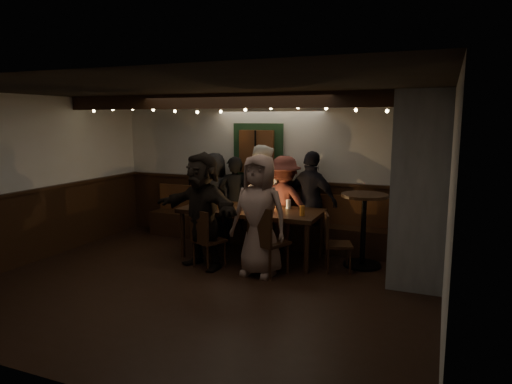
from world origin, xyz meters
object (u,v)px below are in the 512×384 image
at_px(chair_end, 333,239).
at_px(person_f, 202,210).
at_px(person_b, 235,200).
at_px(person_d, 284,203).
at_px(person_a, 214,197).
at_px(person_e, 312,202).
at_px(high_top, 364,221).
at_px(dining_table, 251,213).
at_px(chair_near_left, 205,236).
at_px(person_c, 261,196).
at_px(person_g, 259,215).
at_px(chair_near_right, 265,237).

relative_size(chair_end, person_f, 0.49).
height_order(person_b, person_d, person_d).
relative_size(person_a, person_e, 0.95).
height_order(high_top, person_d, person_d).
xyz_separation_m(person_b, person_f, (0.11, -1.37, 0.09)).
relative_size(dining_table, person_a, 1.39).
relative_size(chair_near_left, person_d, 0.56).
height_order(chair_end, person_b, person_b).
xyz_separation_m(chair_near_left, chair_end, (1.79, 0.64, -0.02)).
xyz_separation_m(high_top, person_d, (-1.42, 0.41, 0.10)).
bearing_deg(person_b, person_a, -27.91).
height_order(dining_table, person_f, person_f).
bearing_deg(person_e, chair_near_left, 72.16).
relative_size(chair_end, person_b, 0.55).
bearing_deg(chair_end, high_top, 46.52).
bearing_deg(person_b, high_top, 148.38).
height_order(dining_table, person_c, person_c).
xyz_separation_m(person_d, person_g, (0.10, -1.36, 0.07)).
relative_size(chair_near_left, high_top, 0.81).
relative_size(chair_near_left, chair_near_right, 0.89).
height_order(dining_table, chair_near_right, chair_near_right).
relative_size(person_d, person_e, 0.95).
xyz_separation_m(chair_near_right, person_g, (-0.10, 0.03, 0.30)).
distance_m(person_c, person_d, 0.45).
height_order(high_top, person_g, person_g).
bearing_deg(person_a, chair_near_left, 124.51).
distance_m(chair_end, person_b, 2.15).
relative_size(high_top, person_d, 0.69).
bearing_deg(person_e, high_top, 172.97).
relative_size(dining_table, person_e, 1.32).
relative_size(high_top, person_b, 0.71).
xyz_separation_m(person_e, person_g, (-0.36, -1.45, 0.02)).
relative_size(person_c, person_g, 1.02).
bearing_deg(person_d, person_f, 64.27).
xyz_separation_m(chair_near_left, person_b, (-0.18, 1.44, 0.28)).
relative_size(dining_table, person_f, 1.29).
bearing_deg(person_e, chair_near_right, 100.35).
xyz_separation_m(person_c, person_d, (0.44, -0.03, -0.09)).
distance_m(dining_table, chair_near_left, 0.91).
distance_m(high_top, person_e, 1.09).
relative_size(person_b, person_g, 0.90).
relative_size(dining_table, high_top, 2.02).
relative_size(chair_near_right, chair_end, 1.18).
height_order(person_e, person_g, person_g).
height_order(person_b, person_e, person_e).
distance_m(chair_near_left, person_g, 0.93).
distance_m(dining_table, person_b, 0.90).
bearing_deg(chair_near_right, person_g, 161.70).
height_order(chair_near_right, chair_end, chair_near_right).
bearing_deg(person_a, person_b, -174.28).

